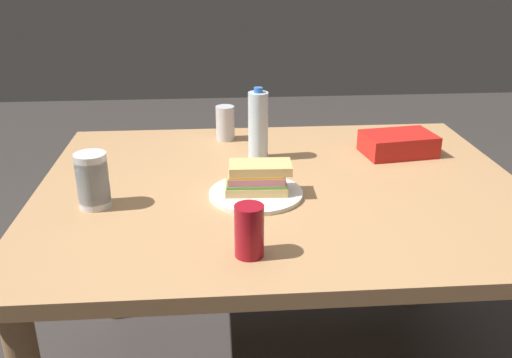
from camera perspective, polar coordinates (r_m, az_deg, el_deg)
dining_table at (r=1.66m, az=2.61°, el=-3.46°), size 1.41×1.10×0.77m
paper_plate at (r=1.54m, az=-0.00°, el=-1.51°), size 0.26×0.26×0.01m
sandwich at (r=1.52m, az=0.14°, el=0.13°), size 0.19×0.10×0.08m
soda_can_red at (r=1.23m, az=-0.70°, el=-5.34°), size 0.07×0.07×0.12m
chip_bag at (r=1.90m, az=14.39°, el=3.51°), size 0.25×0.18×0.07m
water_bottle_tall at (r=1.78m, az=0.22°, el=5.48°), size 0.06×0.06×0.24m
plastic_cup_stack at (r=1.51m, az=-16.41°, el=-0.14°), size 0.08×0.08×0.15m
soda_can_silver at (r=1.98m, az=-3.18°, el=5.75°), size 0.07×0.07×0.12m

